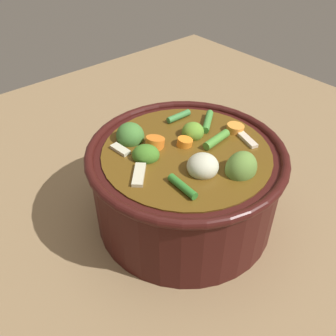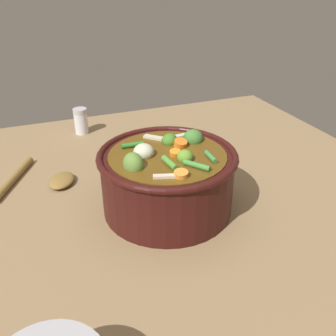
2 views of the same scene
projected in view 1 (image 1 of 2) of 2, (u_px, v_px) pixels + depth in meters
ground_plane at (184, 216)px, 0.54m from camera, size 1.10×1.10×0.00m
cooking_pot at (185, 183)px, 0.50m from camera, size 0.26×0.26×0.14m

